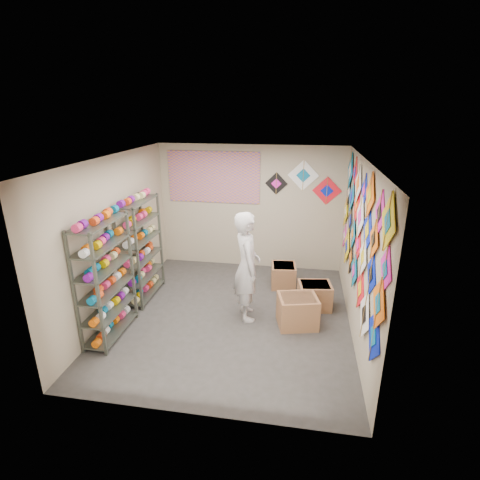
% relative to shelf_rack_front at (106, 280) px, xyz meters
% --- Properties ---
extents(ground, '(4.50, 4.50, 0.00)m').
position_rel_shelf_rack_front_xyz_m(ground, '(1.78, 0.85, -0.95)').
color(ground, '#33302D').
extents(room_walls, '(4.50, 4.50, 4.50)m').
position_rel_shelf_rack_front_xyz_m(room_walls, '(1.78, 0.85, 0.69)').
color(room_walls, tan).
rests_on(room_walls, ground).
extents(shelf_rack_front, '(0.40, 1.10, 1.90)m').
position_rel_shelf_rack_front_xyz_m(shelf_rack_front, '(0.00, 0.00, 0.00)').
color(shelf_rack_front, '#4C5147').
rests_on(shelf_rack_front, ground).
extents(shelf_rack_back, '(0.40, 1.10, 1.90)m').
position_rel_shelf_rack_front_xyz_m(shelf_rack_back, '(0.00, 1.30, 0.00)').
color(shelf_rack_back, '#4C5147').
rests_on(shelf_rack_back, ground).
extents(string_spools, '(0.12, 2.36, 0.12)m').
position_rel_shelf_rack_front_xyz_m(string_spools, '(-0.00, 0.65, 0.10)').
color(string_spools, '#F73071').
rests_on(string_spools, ground).
extents(kite_wall_display, '(0.06, 4.30, 2.08)m').
position_rel_shelf_rack_front_xyz_m(kite_wall_display, '(3.76, 0.84, 0.70)').
color(kite_wall_display, '#061BB1').
rests_on(kite_wall_display, room_walls).
extents(back_wall_kites, '(1.59, 0.02, 0.93)m').
position_rel_shelf_rack_front_xyz_m(back_wall_kites, '(2.93, 3.09, 0.99)').
color(back_wall_kites, black).
rests_on(back_wall_kites, room_walls).
extents(poster, '(2.00, 0.01, 1.10)m').
position_rel_shelf_rack_front_xyz_m(poster, '(0.98, 3.08, 1.05)').
color(poster, '#74489D').
rests_on(poster, room_walls).
extents(shopkeeper, '(0.95, 0.85, 1.87)m').
position_rel_shelf_rack_front_xyz_m(shopkeeper, '(2.04, 0.89, -0.01)').
color(shopkeeper, beige).
rests_on(shopkeeper, ground).
extents(carton_a, '(0.73, 0.65, 0.52)m').
position_rel_shelf_rack_front_xyz_m(carton_a, '(2.91, 0.75, -0.69)').
color(carton_a, '#8D5E3D').
rests_on(carton_a, ground).
extents(carton_b, '(0.63, 0.54, 0.47)m').
position_rel_shelf_rack_front_xyz_m(carton_b, '(3.20, 1.38, -0.72)').
color(carton_b, '#8D5E3D').
rests_on(carton_b, ground).
extents(carton_c, '(0.52, 0.57, 0.45)m').
position_rel_shelf_rack_front_xyz_m(carton_c, '(2.60, 2.16, -0.72)').
color(carton_c, '#8D5E3D').
rests_on(carton_c, ground).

